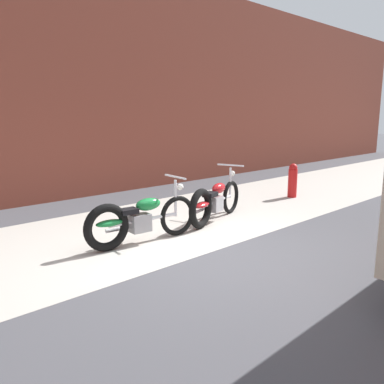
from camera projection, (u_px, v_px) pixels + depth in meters
name	position (u px, v px, depth m)	size (l,w,h in m)	color
ground_plane	(207.00, 254.00, 5.85)	(80.00, 80.00, 0.00)	#47474C
sidewalk_slab	(138.00, 229.00, 7.11)	(36.00, 3.50, 0.01)	#B2ADA3
brick_building_wall	(46.00, 78.00, 9.04)	(36.00, 0.50, 5.67)	brown
motorcycle_green	(135.00, 220.00, 6.19)	(2.01, 0.58, 1.03)	black
motorcycle_red	(213.00, 202.00, 7.50)	(1.95, 0.82, 1.03)	black
fire_hydrant	(293.00, 180.00, 9.77)	(0.22, 0.22, 0.84)	red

